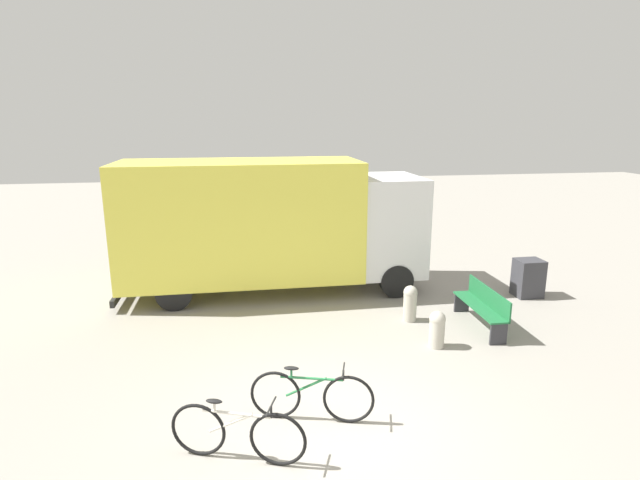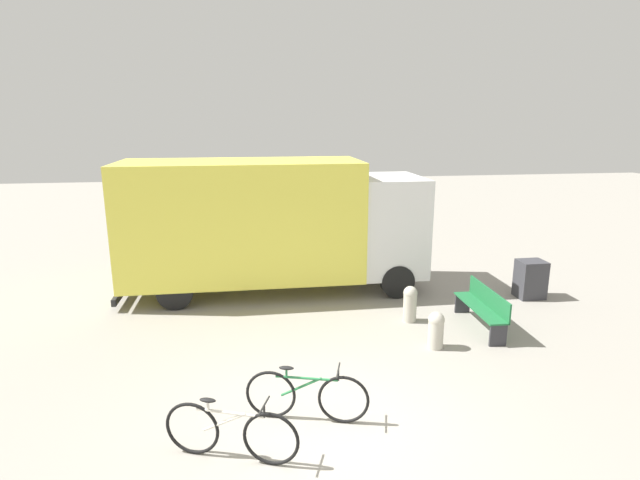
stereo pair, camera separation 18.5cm
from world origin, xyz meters
name	(u,v)px [view 1 (the left image)]	position (x,y,z in m)	size (l,w,h in m)	color
ground_plane	(335,429)	(0.00, 0.00, 0.00)	(60.00, 60.00, 0.00)	gray
delivery_truck	(269,222)	(-0.46, 6.06, 1.79)	(7.50, 2.32, 3.29)	#EAE04C
park_bench	(483,305)	(3.76, 3.00, 0.48)	(0.45, 1.84, 0.86)	#1E6638
bicycle_near	(237,433)	(-1.36, -0.44, 0.39)	(1.71, 0.70, 0.84)	black
bicycle_middle	(311,396)	(-0.29, 0.27, 0.39)	(1.75, 0.61, 0.84)	black
bollard_near_bench	(437,328)	(2.44, 2.24, 0.39)	(0.31, 0.31, 0.73)	#B2AD9E
bollard_far_bench	(410,302)	(2.37, 3.56, 0.43)	(0.30, 0.30, 0.79)	#B2AD9E
utility_box	(528,278)	(5.76, 4.55, 0.46)	(0.63, 0.54, 0.93)	#38383D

